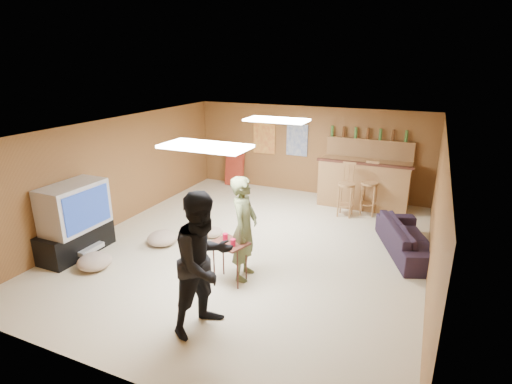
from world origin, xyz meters
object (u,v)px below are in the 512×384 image
at_px(tv_body, 74,207).
at_px(bar_counter, 363,184).
at_px(person_olive, 244,228).
at_px(sofa, 410,238).
at_px(person_black, 204,262).
at_px(tray_table, 230,262).

height_order(tv_body, bar_counter, tv_body).
xyz_separation_m(tv_body, bar_counter, (4.15, 4.45, -0.35)).
distance_m(person_olive, sofa, 3.07).
bearing_deg(person_black, tv_body, 93.83).
xyz_separation_m(bar_counter, person_olive, (-1.17, -3.96, 0.28)).
distance_m(bar_counter, person_olive, 4.14).
bearing_deg(person_olive, bar_counter, -22.96).
xyz_separation_m(sofa, tray_table, (-2.46, -2.15, 0.06)).
relative_size(tv_body, bar_counter, 0.55).
xyz_separation_m(person_black, sofa, (2.24, 3.25, -0.65)).
xyz_separation_m(person_olive, person_black, (0.09, -1.33, 0.09)).
bearing_deg(person_black, person_olive, 22.90).
bearing_deg(tray_table, tv_body, -174.85).
bearing_deg(person_olive, tv_body, 92.67).
bearing_deg(person_olive, sofa, -57.04).
distance_m(tv_body, sofa, 5.87).
distance_m(tv_body, bar_counter, 6.09).
distance_m(tv_body, person_olive, 3.02).
bearing_deg(sofa, tray_table, 109.80).
height_order(sofa, tray_table, tray_table).
relative_size(person_olive, tray_table, 2.49).
relative_size(tv_body, person_olive, 0.66).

